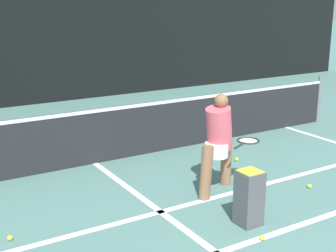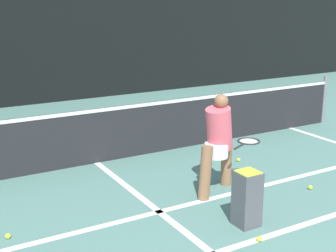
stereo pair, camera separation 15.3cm
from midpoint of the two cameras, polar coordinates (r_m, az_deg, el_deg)
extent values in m
cube|color=white|center=(6.29, -1.61, -10.41)|extent=(8.25, 0.10, 0.01)
cube|color=white|center=(6.69, -3.76, -8.81)|extent=(0.10, 3.45, 0.01)
cylinder|color=slate|center=(11.18, 17.55, 3.20)|extent=(0.09, 0.09, 1.07)
cube|color=#232326|center=(8.01, -9.57, -1.31)|extent=(11.00, 0.02, 0.95)
cube|color=white|center=(7.89, -9.72, 1.79)|extent=(11.00, 0.03, 0.06)
cube|color=black|center=(12.72, -18.91, 10.69)|extent=(24.00, 0.06, 3.80)
cylinder|color=#8C6042|center=(7.11, 6.47, -4.53)|extent=(0.16, 0.16, 0.67)
cylinder|color=#8C6042|center=(6.58, 3.99, -5.68)|extent=(0.29, 0.25, 0.78)
cylinder|color=white|center=(6.74, 5.30, -2.89)|extent=(0.34, 0.34, 0.20)
cylinder|color=#E55966|center=(6.70, 5.61, -0.29)|extent=(0.45, 0.40, 0.68)
sphere|color=#8C6042|center=(6.64, 5.86, 3.07)|extent=(0.20, 0.20, 0.20)
cylinder|color=#262628|center=(6.78, 8.04, -2.41)|extent=(0.28, 0.15, 0.03)
torus|color=#262628|center=(7.05, 9.14, -1.77)|extent=(0.45, 0.45, 0.02)
cylinder|color=beige|center=(7.05, 9.14, -1.77)|extent=(0.35, 0.35, 0.01)
sphere|color=#D1E033|center=(5.92, -19.44, -12.75)|extent=(0.07, 0.07, 0.07)
sphere|color=#D1E033|center=(8.22, 7.85, -4.05)|extent=(0.07, 0.07, 0.07)
sphere|color=#D1E033|center=(5.69, 10.62, -13.26)|extent=(0.07, 0.07, 0.07)
sphere|color=#D1E033|center=(7.30, 16.28, -7.05)|extent=(0.07, 0.07, 0.07)
cube|color=#4C4C51|center=(5.90, 9.11, -8.68)|extent=(0.28, 0.28, 0.70)
cube|color=#D1E033|center=(5.78, 9.24, -5.69)|extent=(0.25, 0.25, 0.06)
camera|label=1|loc=(0.08, -90.65, -0.18)|focal=50.00mm
camera|label=2|loc=(0.08, 89.35, 0.18)|focal=50.00mm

